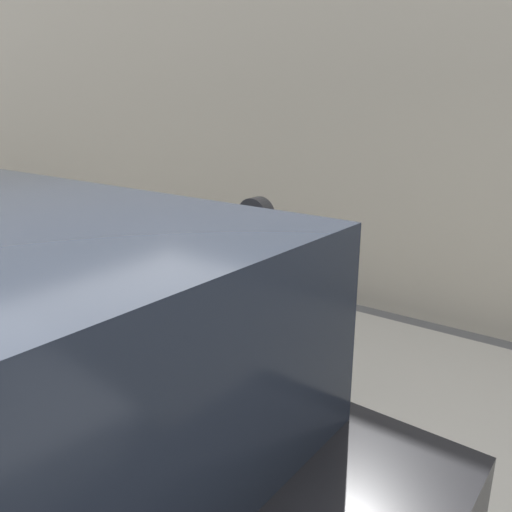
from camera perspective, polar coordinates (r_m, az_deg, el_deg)
sidewalk at (r=4.18m, az=13.64°, el=-15.63°), size 24.00×2.80×0.13m
building_facade at (r=5.54m, az=24.77°, el=22.77°), size 24.00×0.30×5.98m
parking_meter at (r=3.24m, az=-0.00°, el=-2.12°), size 0.22×0.13×1.60m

